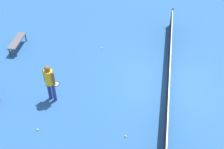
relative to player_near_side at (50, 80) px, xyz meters
The scene contains 8 objects.
ground_plane 4.92m from the player_near_side, 112.05° to the left, with size 40.00×40.00×0.00m, color #265693.
court_net 4.84m from the player_near_side, 112.05° to the left, with size 10.09×0.09×1.07m.
player_near_side is the anchor object (origin of this frame).
tennis_racket_near_player 1.34m from the player_near_side, 164.58° to the right, with size 0.41×0.60×0.03m.
tennis_ball_near_player 4.11m from the player_near_side, 163.17° to the left, with size 0.07×0.07×0.07m, color #C6E033.
tennis_ball_by_net 1.87m from the player_near_side, ahead, with size 0.07×0.07×0.07m, color #C6E033.
tennis_ball_midcourt 3.52m from the player_near_side, 67.75° to the left, with size 0.07×0.07×0.07m, color #C6E033.
courtside_bench 4.31m from the player_near_side, 136.16° to the right, with size 1.53×0.51×0.48m.
Camera 1 is at (8.91, -0.70, 7.81)m, focal length 43.55 mm.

